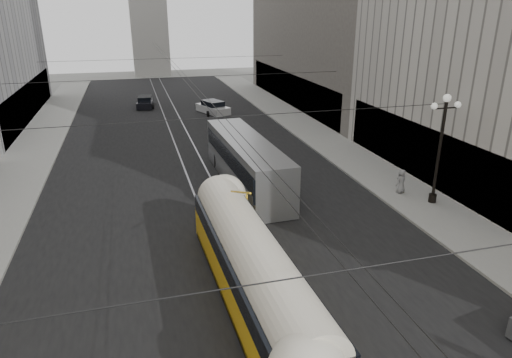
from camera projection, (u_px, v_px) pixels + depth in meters
road at (187, 151)px, 36.95m from camera, size 20.00×85.00×0.02m
sidewalk_left at (34, 150)px, 37.12m from camera, size 4.00×72.00×0.15m
sidewalk_right at (310, 130)px, 43.06m from camera, size 4.00×72.00×0.15m
rail_left at (178, 152)px, 36.77m from camera, size 0.12×85.00×0.04m
rail_right at (196, 151)px, 37.14m from camera, size 0.12×85.00×0.04m
lamppost_right_mid at (441, 143)px, 25.66m from camera, size 1.86×0.44×6.37m
catenary at (186, 80)px, 34.00m from camera, size 25.00×72.00×0.23m
streetcar at (253, 268)px, 17.47m from camera, size 2.68×14.69×3.19m
city_bus at (246, 160)px, 29.40m from camera, size 2.96×12.11×3.06m
sedan_white_far at (213, 108)px, 49.98m from camera, size 3.31×4.82×1.41m
sedan_dark_far at (145, 102)px, 53.12m from camera, size 2.19×4.31×1.30m
pedestrian_sidewalk_right at (401, 181)px, 28.05m from camera, size 0.85×0.70×1.50m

